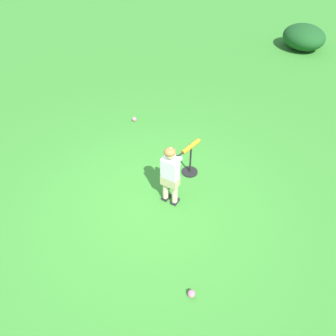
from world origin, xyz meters
TOP-DOWN VIEW (x-y plane):
  - ground_plane at (0.00, 0.00)m, footprint 40.00×40.00m
  - child_batter at (0.32, 0.01)m, footprint 0.67×0.59m
  - play_ball_center_lawn at (-0.21, 2.40)m, footprint 0.09×0.09m
  - play_ball_far_left at (0.39, -1.60)m, footprint 0.09×0.09m
  - batting_tee at (0.72, 0.63)m, footprint 0.28×0.28m
  - shrub_left_background at (5.17, 6.02)m, footprint 1.23×1.45m

SIDE VIEW (x-z plane):
  - ground_plane at x=0.00m, z-range 0.00..0.00m
  - play_ball_center_lawn at x=-0.21m, z-range 0.00..0.09m
  - play_ball_far_left at x=0.39m, z-range 0.00..0.09m
  - batting_tee at x=0.72m, z-range -0.21..0.41m
  - shrub_left_background at x=5.17m, z-range 0.00..0.71m
  - child_batter at x=0.32m, z-range 0.11..1.19m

